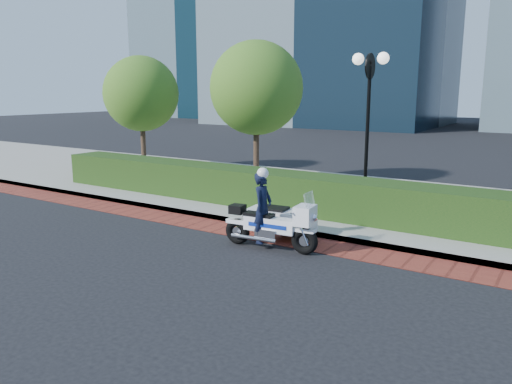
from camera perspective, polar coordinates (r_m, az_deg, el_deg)
The scene contains 8 objects.
ground at distance 10.60m, azimuth -3.12°, elevation -6.96°, with size 120.00×120.00×0.00m, color black.
brick_strip at distance 11.78m, azimuth 1.17°, elevation -5.00°, with size 60.00×1.00×0.01m, color maroon.
sidewalk at distance 15.66m, azimuth 9.85°, elevation -0.74°, with size 60.00×8.00×0.15m, color gray.
hedge_main at distance 13.41m, azimuth 5.90°, elevation -0.18°, with size 18.00×1.20×1.00m, color black.
lamppost at distance 14.21m, azimuth 12.73°, elevation 9.64°, with size 1.02×0.70×4.21m.
tree_a at distance 20.89m, azimuth -13.00°, elevation 10.87°, with size 3.00×3.00×4.58m.
tree_b at distance 17.39m, azimuth 0.03°, elevation 11.78°, with size 3.20×3.20×4.89m.
police_motorcycle at distance 10.98m, azimuth 1.89°, elevation -2.99°, with size 2.19×1.55×1.77m.
Camera 1 is at (5.92, -8.12, 3.36)m, focal length 35.00 mm.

